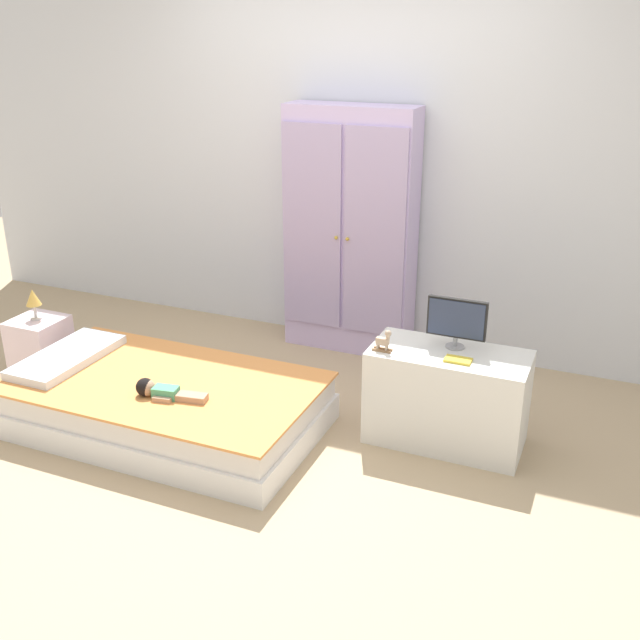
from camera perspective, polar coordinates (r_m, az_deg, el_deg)
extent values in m
cube|color=tan|center=(4.11, -5.38, -9.31)|extent=(10.00, 10.00, 0.02)
cube|color=silver|center=(5.01, 2.79, 13.17)|extent=(6.40, 0.05, 2.70)
cube|color=white|center=(4.27, -11.82, -7.15)|extent=(1.72, 0.97, 0.15)
cube|color=silver|center=(4.20, -11.97, -5.53)|extent=(1.68, 0.93, 0.12)
cube|color=#EA934C|center=(4.17, -12.04, -4.68)|extent=(1.71, 0.96, 0.02)
cube|color=silver|center=(4.55, -18.93, -2.69)|extent=(0.32, 0.70, 0.05)
cube|color=#4CA375|center=(3.97, -11.80, -5.48)|extent=(0.14, 0.10, 0.06)
cube|color=tan|center=(3.94, -9.76, -5.78)|extent=(0.16, 0.06, 0.04)
cube|color=tan|center=(3.91, -9.96, -6.02)|extent=(0.16, 0.06, 0.04)
cube|color=tan|center=(4.02, -11.47, -5.36)|extent=(0.10, 0.04, 0.03)
cube|color=tan|center=(3.94, -12.10, -6.04)|extent=(0.10, 0.04, 0.03)
sphere|color=tan|center=(4.01, -13.20, -5.10)|extent=(0.09, 0.09, 0.09)
sphere|color=black|center=(4.01, -13.34, -5.05)|extent=(0.10, 0.10, 0.10)
cube|color=silver|center=(5.06, -20.74, -1.93)|extent=(0.31, 0.31, 0.38)
cylinder|color=#B7B2AD|center=(4.98, -21.04, 0.12)|extent=(0.07, 0.07, 0.01)
cylinder|color=#B7B2AD|center=(4.97, -21.12, 0.64)|extent=(0.02, 0.02, 0.08)
cone|color=#E5B24C|center=(4.94, -21.26, 1.65)|extent=(0.09, 0.09, 0.10)
cube|color=silver|center=(4.94, 2.36, 6.78)|extent=(0.86, 0.26, 1.64)
cube|color=#AF9DC9|center=(4.88, -0.62, 7.11)|extent=(0.41, 0.02, 1.35)
cube|color=#AF9DC9|center=(4.73, 4.21, 6.56)|extent=(0.41, 0.02, 1.35)
sphere|color=gold|center=(4.81, 1.22, 6.37)|extent=(0.02, 0.02, 0.02)
sphere|color=gold|center=(4.78, 2.12, 6.26)|extent=(0.02, 0.02, 0.02)
cube|color=silver|center=(4.01, 9.76, -5.91)|extent=(0.82, 0.40, 0.53)
cylinder|color=#99999E|center=(3.95, 10.35, -2.03)|extent=(0.10, 0.10, 0.01)
cylinder|color=#99999E|center=(3.94, 10.38, -1.63)|extent=(0.02, 0.02, 0.05)
cube|color=black|center=(3.89, 10.52, 0.14)|extent=(0.31, 0.02, 0.21)
cube|color=#28334C|center=(3.88, 10.47, 0.07)|extent=(0.29, 0.01, 0.19)
cube|color=#8E6642|center=(3.88, 4.89, -2.22)|extent=(0.10, 0.01, 0.01)
cube|color=#8E6642|center=(3.85, 4.75, -2.39)|extent=(0.10, 0.01, 0.01)
cube|color=tan|center=(3.84, 4.85, -1.65)|extent=(0.07, 0.03, 0.04)
cylinder|color=tan|center=(3.86, 5.21, -2.06)|extent=(0.01, 0.01, 0.02)
cylinder|color=tan|center=(3.84, 5.12, -2.18)|extent=(0.01, 0.01, 0.02)
cylinder|color=tan|center=(3.87, 4.55, -1.95)|extent=(0.01, 0.01, 0.02)
cylinder|color=tan|center=(3.85, 4.45, -2.07)|extent=(0.01, 0.01, 0.02)
cylinder|color=tan|center=(3.82, 5.27, -1.32)|extent=(0.02, 0.02, 0.02)
sphere|color=tan|center=(3.82, 5.28, -1.03)|extent=(0.04, 0.04, 0.04)
cube|color=gold|center=(3.80, 10.60, -3.05)|extent=(0.13, 0.08, 0.01)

